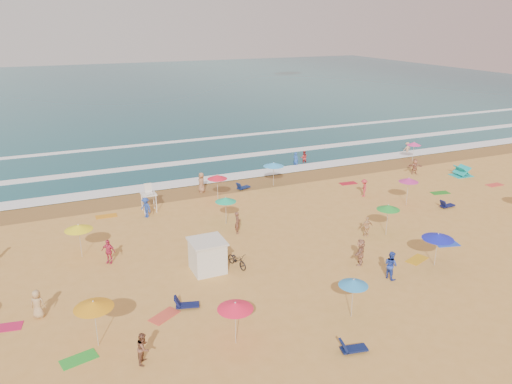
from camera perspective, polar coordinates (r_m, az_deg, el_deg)
name	(u,v)px	position (r m, az deg, el deg)	size (l,w,h in m)	color
ground	(279,237)	(37.40, 2.63, -5.12)	(220.00, 220.00, 0.00)	gold
ocean	(112,91)	(116.51, -16.18, 11.00)	(220.00, 140.00, 0.18)	#0C4756
wet_sand	(222,187)	(48.13, -3.91, 0.56)	(220.00, 220.00, 0.00)	olive
surf_foam	(195,163)	(56.12, -6.98, 3.31)	(200.00, 18.70, 0.05)	white
cabana	(208,256)	(32.37, -5.56, -7.33)	(2.00, 2.00, 2.00)	silver
cabana_roof	(207,241)	(31.91, -5.62, -5.63)	(2.20, 2.20, 0.12)	silver
bicycle	(237,260)	(32.90, -2.19, -7.76)	(0.66, 1.90, 1.00)	black
lifeguard_stand	(149,200)	(42.67, -12.15, -0.87)	(1.20, 1.20, 2.10)	white
beach_umbrellas	(276,214)	(35.79, 2.30, -2.50)	(47.20, 25.11, 0.66)	#14AA84
loungers	(357,256)	(34.83, 11.49, -7.15)	(62.94, 25.67, 0.34)	#101750
towels	(277,242)	(36.58, 2.40, -5.68)	(48.72, 19.25, 0.03)	#C5184A
popup_tents	(510,192)	(50.48, 26.99, 0.03)	(4.62, 15.79, 1.20)	#FF38C0
beachgoers	(270,207)	(40.85, 1.62, -1.71)	(47.17, 28.13, 2.13)	brown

